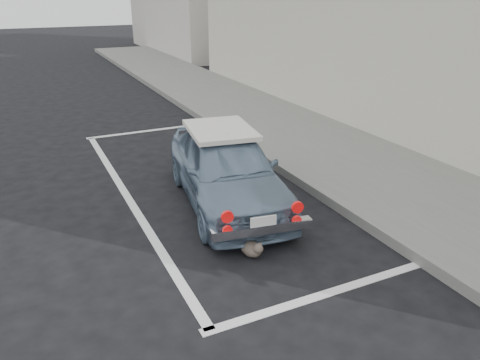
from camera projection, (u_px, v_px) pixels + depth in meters
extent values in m
plane|color=black|center=(266.00, 281.00, 5.35)|extent=(80.00, 80.00, 0.00)
cube|color=slate|center=(371.00, 173.00, 8.27)|extent=(2.80, 40.00, 0.15)
cube|color=black|center=(369.00, 74.00, 10.01)|extent=(0.10, 16.00, 2.40)
cube|color=silver|center=(328.00, 293.00, 5.13)|extent=(3.00, 0.12, 0.01)
cube|color=silver|center=(152.00, 130.00, 10.96)|extent=(3.00, 0.12, 0.01)
cube|color=silver|center=(127.00, 197.00, 7.49)|extent=(0.12, 7.00, 0.01)
imported|color=#7189A3|center=(227.00, 168.00, 7.09)|extent=(1.85, 3.53, 1.14)
cube|color=silver|center=(220.00, 130.00, 7.19)|extent=(1.13, 1.41, 0.07)
cube|color=silver|center=(262.00, 228.00, 5.72)|extent=(1.29, 0.31, 0.12)
cube|color=white|center=(263.00, 223.00, 5.64)|extent=(0.33, 0.07, 0.17)
cylinder|color=red|center=(227.00, 217.00, 5.48)|extent=(0.15, 0.06, 0.15)
cylinder|color=red|center=(298.00, 207.00, 5.72)|extent=(0.15, 0.06, 0.15)
cylinder|color=red|center=(227.00, 230.00, 5.55)|extent=(0.12, 0.06, 0.12)
cylinder|color=red|center=(297.00, 220.00, 5.79)|extent=(0.12, 0.06, 0.12)
ellipsoid|color=#665B4D|center=(251.00, 248.00, 5.82)|extent=(0.27, 0.36, 0.20)
sphere|color=#665B4D|center=(258.00, 248.00, 5.69)|extent=(0.13, 0.13, 0.13)
cone|color=#665B4D|center=(256.00, 244.00, 5.64)|extent=(0.04, 0.04, 0.05)
cone|color=#665B4D|center=(260.00, 243.00, 5.68)|extent=(0.04, 0.04, 0.05)
cylinder|color=#665B4D|center=(246.00, 246.00, 5.99)|extent=(0.14, 0.19, 0.03)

